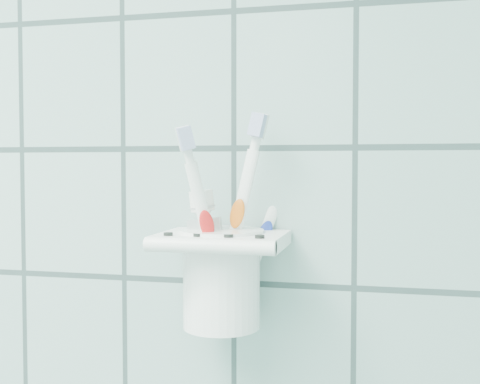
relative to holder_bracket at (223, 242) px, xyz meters
The scene contains 6 objects.
holder_bracket is the anchor object (origin of this frame).
cup 0.03m from the holder_bracket, 119.79° to the left, with size 0.08×0.08×0.10m.
toothbrush_pink 0.02m from the holder_bracket, 16.96° to the right, with size 0.05×0.04×0.20m.
toothbrush_blue 0.02m from the holder_bracket, 20.01° to the right, with size 0.05×0.08×0.18m.
toothbrush_orange 0.03m from the holder_bracket, 136.79° to the left, with size 0.05×0.02×0.21m.
toothpaste_tube 0.01m from the holder_bracket, 151.45° to the left, with size 0.05×0.03×0.13m.
Camera 1 is at (0.79, 0.58, 1.38)m, focal length 45.00 mm.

